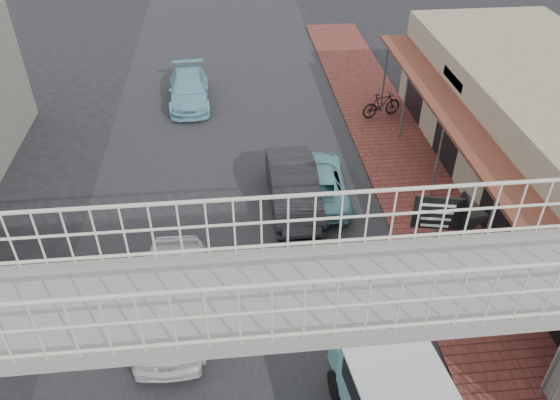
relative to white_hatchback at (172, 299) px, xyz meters
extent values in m
plane|color=black|center=(1.77, -0.30, -0.76)|extent=(120.00, 120.00, 0.00)
cube|color=black|center=(1.77, -0.30, -0.76)|extent=(10.00, 60.00, 0.01)
cube|color=brown|center=(8.27, 2.70, -0.71)|extent=(3.00, 40.00, 0.10)
cube|color=brown|center=(9.47, 3.70, 2.14)|extent=(1.80, 18.00, 0.12)
cube|color=silver|center=(9.82, 7.20, 2.54)|extent=(0.08, 2.60, 0.90)
cube|color=#B21914|center=(9.82, 0.70, 2.54)|extent=(0.08, 2.20, 0.80)
cube|color=gray|center=(1.77, -4.30, 4.36)|extent=(14.00, 2.00, 0.24)
cube|color=beige|center=(1.77, -3.35, 5.03)|extent=(14.00, 0.08, 1.10)
cube|color=beige|center=(1.77, -5.25, 5.03)|extent=(14.00, 0.08, 1.10)
imported|color=silver|center=(0.00, 0.00, 0.00)|extent=(1.89, 4.50, 1.52)
imported|color=black|center=(3.80, 4.68, -0.02)|extent=(1.59, 4.52, 1.49)
imported|color=#68AEB5|center=(4.68, 5.24, -0.17)|extent=(2.17, 4.36, 1.19)
imported|color=#73B6C8|center=(0.02, 13.06, -0.13)|extent=(1.94, 4.42, 1.26)
cylinder|color=black|center=(3.91, -2.80, -0.38)|extent=(0.35, 0.79, 0.77)
cylinder|color=black|center=(5.61, -2.60, -0.38)|extent=(0.35, 0.79, 0.77)
cube|color=#6CB4BB|center=(4.73, -2.48, 0.28)|extent=(1.88, 1.19, 0.99)
imported|color=black|center=(8.75, 3.20, -0.23)|extent=(1.65, 0.60, 0.86)
imported|color=black|center=(8.37, 10.64, -0.12)|extent=(1.88, 0.96, 1.09)
cylinder|color=#59595B|center=(6.97, 0.33, 0.92)|extent=(0.11, 0.11, 3.17)
cube|color=black|center=(6.97, 0.30, 2.07)|extent=(1.30, 0.32, 0.98)
cone|color=black|center=(7.88, 0.11, 2.07)|extent=(0.88, 1.31, 1.20)
cube|color=white|center=(6.91, 0.27, 2.01)|extent=(0.86, 0.18, 0.65)
camera|label=1|loc=(1.82, -10.20, 10.62)|focal=35.00mm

